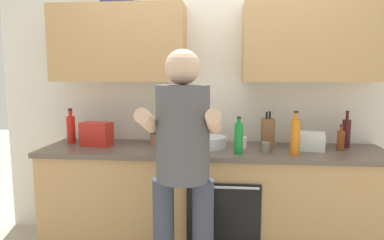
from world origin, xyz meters
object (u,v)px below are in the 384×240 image
Objects in this scene: cup_stoneware at (265,147)px; cup_coffee at (242,142)px; bottle_soda at (239,138)px; bottle_vinegar at (341,140)px; mixing_bowl at (208,142)px; bottle_hotsauce at (71,129)px; bottle_juice at (295,136)px; grocery_bag_produce at (308,141)px; bottle_wine at (346,133)px; knife_block at (268,133)px; grocery_bag_crisps at (96,134)px; person_standing at (183,158)px; potted_herb at (157,130)px.

cup_coffee is at bearing 135.69° from cup_stoneware.
bottle_soda reaches higher than cup_stoneware.
cup_coffee is (-0.79, 0.02, -0.04)m from bottle_vinegar.
cup_coffee is at bearing 4.07° from mixing_bowl.
bottle_vinegar reaches higher than cup_stoneware.
bottle_vinegar is 0.68× the size of bottle_hotsauce.
bottle_juice is 0.24m from grocery_bag_produce.
knife_block is at bearing -174.98° from bottle_wine.
mixing_bowl is at bearing 1.00° from grocery_bag_crisps.
grocery_bag_crisps is (-1.21, 0.19, -0.02)m from bottle_soda.
bottle_juice reaches higher than cup_coffee.
cup_stoneware is (1.68, -0.22, -0.09)m from bottle_hotsauce.
bottle_hotsauce is at bearing 163.04° from grocery_bag_crisps.
knife_block is 1.17× the size of grocery_bag_crisps.
cup_stoneware is 0.48m from mixing_bowl.
bottle_wine is at bearing 5.86° from mixing_bowl.
bottle_soda is 0.24m from cup_coffee.
person_standing is 1.40m from bottle_vinegar.
person_standing reaches higher than bottle_juice.
bottle_vinegar is (1.20, 0.72, 0.00)m from person_standing.
bottle_wine is at bearing 33.36° from bottle_juice.
bottle_soda is at bearing -10.27° from bottle_hotsauce.
grocery_bag_produce is at bearing 21.85° from cup_stoneware.
bottle_vinegar is 0.90× the size of potted_herb.
cup_coffee is 0.53m from grocery_bag_produce.
mixing_bowl is at bearing 163.61° from bottle_juice.
bottle_hotsauce is at bearing -176.39° from potted_herb.
grocery_bag_produce is at bearing -3.24° from cup_coffee.
grocery_bag_crisps is at bearing -178.31° from cup_coffee.
mixing_bowl is 0.81m from grocery_bag_produce.
person_standing is at bearing -35.57° from bottle_hotsauce.
mixing_bowl is 0.51m from knife_block.
potted_herb is (-0.92, 0.26, 0.08)m from cup_stoneware.
bottle_wine reaches higher than cup_coffee.
bottle_vinegar is 0.81× the size of grocery_bag_produce.
cup_coffee is 0.23m from knife_block.
cup_coffee is 0.75m from potted_herb.
bottle_wine is at bearing 33.33° from person_standing.
bottle_wine is at bearing 6.44° from cup_coffee.
knife_block reaches higher than mixing_bowl.
mixing_bowl is 0.96m from grocery_bag_crisps.
grocery_bag_crisps is (-1.42, 0.14, 0.06)m from cup_stoneware.
grocery_bag_produce is (0.81, -0.01, 0.03)m from mixing_bowl.
person_standing is at bearing -146.68° from bottle_juice.
bottle_wine is at bearing 20.62° from grocery_bag_produce.
bottle_wine is 1.20× the size of grocery_bag_crisps.
bottle_juice is at bearing -146.64° from bottle_wine.
potted_herb is (-1.53, 0.11, 0.04)m from bottle_vinegar.
bottle_juice is at bearing -15.27° from potted_herb.
person_standing is 0.96m from bottle_juice.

